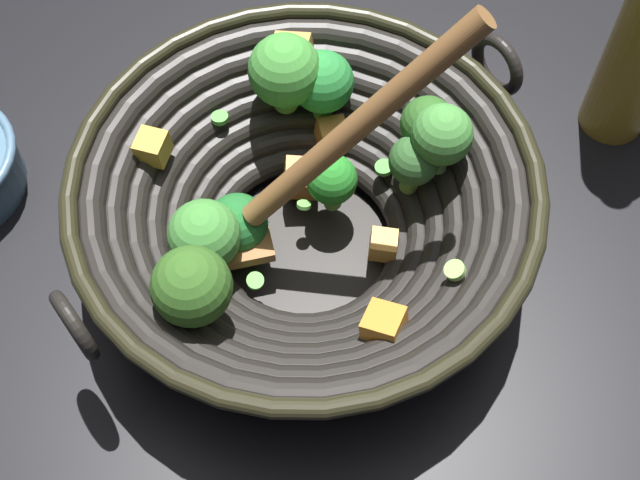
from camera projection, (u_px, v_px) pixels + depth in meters
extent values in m
plane|color=black|center=(306.00, 252.00, 0.72)|extent=(4.00, 4.00, 0.00)
cylinder|color=black|center=(306.00, 249.00, 0.71)|extent=(0.13, 0.13, 0.01)
torus|color=black|center=(306.00, 239.00, 0.70)|extent=(0.18, 0.18, 0.02)
torus|color=black|center=(306.00, 231.00, 0.69)|extent=(0.21, 0.21, 0.02)
torus|color=black|center=(305.00, 224.00, 0.68)|extent=(0.23, 0.23, 0.02)
torus|color=black|center=(305.00, 216.00, 0.67)|extent=(0.26, 0.26, 0.02)
torus|color=black|center=(305.00, 209.00, 0.66)|extent=(0.28, 0.28, 0.02)
torus|color=black|center=(305.00, 201.00, 0.65)|extent=(0.31, 0.31, 0.02)
torus|color=black|center=(304.00, 192.00, 0.64)|extent=(0.34, 0.34, 0.02)
torus|color=black|center=(304.00, 184.00, 0.63)|extent=(0.35, 0.35, 0.01)
torus|color=black|center=(497.00, 65.00, 0.69)|extent=(0.05, 0.04, 0.05)
torus|color=black|center=(75.00, 326.00, 0.58)|extent=(0.05, 0.04, 0.05)
cylinder|color=#76AB3D|center=(424.00, 146.00, 0.69)|extent=(0.02, 0.02, 0.02)
sphere|color=#2E6124|center=(428.00, 123.00, 0.66)|extent=(0.04, 0.04, 0.04)
cylinder|color=#6B9E47|center=(331.00, 198.00, 0.70)|extent=(0.02, 0.02, 0.02)
sphere|color=#278627|center=(332.00, 179.00, 0.68)|extent=(0.04, 0.04, 0.04)
cylinder|color=#5B9941|center=(286.00, 98.00, 0.71)|extent=(0.03, 0.02, 0.02)
sphere|color=green|center=(285.00, 70.00, 0.68)|extent=(0.06, 0.06, 0.06)
cylinder|color=#549C47|center=(197.00, 306.00, 0.61)|extent=(0.03, 0.02, 0.02)
sphere|color=#326020|center=(192.00, 286.00, 0.58)|extent=(0.06, 0.06, 0.06)
cylinder|color=#77AC53|center=(209.00, 255.00, 0.67)|extent=(0.03, 0.03, 0.01)
sphere|color=#428B39|center=(204.00, 236.00, 0.64)|extent=(0.05, 0.05, 0.05)
cylinder|color=#579E40|center=(322.00, 107.00, 0.72)|extent=(0.02, 0.02, 0.02)
sphere|color=#2A8739|center=(323.00, 82.00, 0.69)|extent=(0.05, 0.05, 0.05)
cylinder|color=#75B545|center=(240.00, 247.00, 0.69)|extent=(0.03, 0.03, 0.02)
sphere|color=#20682A|center=(238.00, 229.00, 0.67)|extent=(0.05, 0.05, 0.05)
cylinder|color=#7BB05C|center=(437.00, 158.00, 0.67)|extent=(0.02, 0.02, 0.02)
sphere|color=#48933F|center=(442.00, 135.00, 0.65)|extent=(0.05, 0.05, 0.05)
cylinder|color=#6BA13F|center=(411.00, 180.00, 0.69)|extent=(0.02, 0.02, 0.02)
sphere|color=#34642F|center=(414.00, 160.00, 0.66)|extent=(0.04, 0.04, 0.04)
cube|color=gold|center=(383.00, 245.00, 0.68)|extent=(0.03, 0.03, 0.02)
cube|color=orange|center=(332.00, 134.00, 0.71)|extent=(0.03, 0.03, 0.03)
cube|color=orange|center=(305.00, 178.00, 0.71)|extent=(0.03, 0.03, 0.03)
cube|color=gold|center=(287.00, 59.00, 0.71)|extent=(0.04, 0.04, 0.03)
cube|color=gold|center=(153.00, 147.00, 0.67)|extent=(0.03, 0.03, 0.02)
cube|color=orange|center=(384.00, 327.00, 0.61)|extent=(0.04, 0.04, 0.03)
cube|color=#E0B469|center=(198.00, 253.00, 0.67)|extent=(0.04, 0.04, 0.03)
cylinder|color=#56B247|center=(384.00, 168.00, 0.70)|extent=(0.02, 0.02, 0.01)
cylinder|color=#99D166|center=(455.00, 270.00, 0.61)|extent=(0.02, 0.02, 0.01)
cylinder|color=#56B247|center=(315.00, 181.00, 0.69)|extent=(0.02, 0.02, 0.01)
cylinder|color=#99D166|center=(286.00, 85.00, 0.71)|extent=(0.02, 0.02, 0.01)
cylinder|color=#6BC651|center=(255.00, 281.00, 0.66)|extent=(0.02, 0.02, 0.01)
cylinder|color=#6BC651|center=(297.00, 172.00, 0.72)|extent=(0.02, 0.02, 0.01)
cylinder|color=#6BC651|center=(306.00, 205.00, 0.68)|extent=(0.01, 0.01, 0.01)
cylinder|color=#56B247|center=(220.00, 118.00, 0.70)|extent=(0.02, 0.02, 0.01)
cube|color=brown|center=(224.00, 239.00, 0.67)|extent=(0.06, 0.08, 0.01)
cylinder|color=brown|center=(356.00, 127.00, 0.59)|extent=(0.04, 0.17, 0.18)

